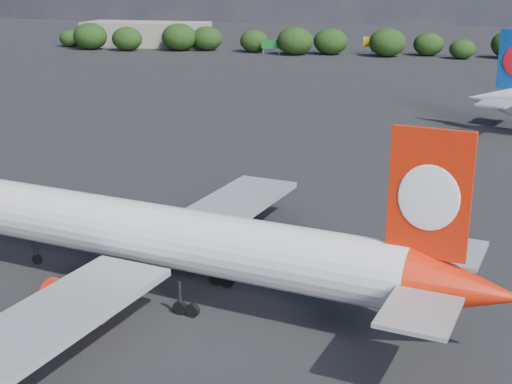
# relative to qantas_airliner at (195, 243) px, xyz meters

# --- Properties ---
(ground) EXTENTS (500.00, 500.00, 0.00)m
(ground) POSITION_rel_qantas_airliner_xyz_m (-11.97, 51.63, -4.68)
(ground) COLOR black
(ground) RESTS_ON ground
(qantas_airliner) EXTENTS (46.82, 44.75, 15.35)m
(qantas_airliner) POSITION_rel_qantas_airliner_xyz_m (0.00, 0.00, 0.00)
(qantas_airliner) COLOR white
(qantas_airliner) RESTS_ON ground
(terminal_building) EXTENTS (42.00, 16.00, 8.00)m
(terminal_building) POSITION_rel_qantas_airliner_xyz_m (-76.97, 183.63, -0.68)
(terminal_building) COLOR gray
(terminal_building) RESTS_ON ground
(highway_sign) EXTENTS (6.00, 0.30, 4.50)m
(highway_sign) POSITION_rel_qantas_airliner_xyz_m (-29.97, 167.63, -1.55)
(highway_sign) COLOR #146423
(highway_sign) RESTS_ON ground
(billboard_yellow) EXTENTS (5.00, 0.30, 5.50)m
(billboard_yellow) POSITION_rel_qantas_airliner_xyz_m (0.03, 173.63, -0.81)
(billboard_yellow) COLOR gold
(billboard_yellow) RESTS_ON ground
(horizon_treeline) EXTENTS (200.52, 15.75, 8.69)m
(horizon_treeline) POSITION_rel_qantas_airliner_xyz_m (-7.83, 171.48, -0.74)
(horizon_treeline) COLOR black
(horizon_treeline) RESTS_ON ground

